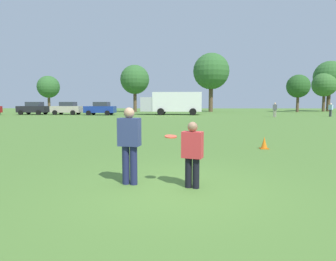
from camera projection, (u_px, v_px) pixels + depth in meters
The scene contains 17 objects.
ground_plane at pixel (172, 188), 6.39m from camera, with size 151.42×151.42×0.00m, color #517A33.
player_thrower at pixel (129, 141), 6.62m from camera, with size 0.52×0.36×1.74m.
player_defender at pixel (192, 151), 6.37m from camera, with size 0.49×0.38×1.44m.
frisbee at pixel (171, 136), 6.52m from camera, with size 0.27×0.27×0.07m.
traffic_cone at pixel (264, 143), 11.74m from camera, with size 0.32×0.32×0.48m.
parked_car_mid_left at pixel (33, 108), 42.38m from camera, with size 4.31×2.42×1.82m.
parked_car_center at pixel (67, 108), 42.14m from camera, with size 4.31×2.42×1.82m.
parked_car_mid_right at pixel (100, 108), 41.00m from camera, with size 4.31×2.42×1.82m.
box_truck at pixel (173, 102), 41.82m from camera, with size 8.63×3.35×3.18m.
bystander_sideline_watcher at pixel (275, 109), 35.60m from camera, with size 0.55×0.44×1.74m.
bystander_far_jogger at pixel (331, 109), 36.76m from camera, with size 0.47×0.54×1.69m.
tree_west_maple at pixel (48, 87), 54.96m from camera, with size 4.08×4.08×6.64m.
tree_center_elm at pixel (135, 80), 52.19m from camera, with size 5.11×5.11×8.30m.
tree_east_birch at pixel (211, 71), 53.62m from camera, with size 6.54×6.54×10.62m.
tree_east_oak at pixel (298, 86), 52.38m from camera, with size 4.08×4.08×6.63m.
tree_far_east_pine at pixel (325, 85), 54.96m from camera, with size 4.49×4.49×7.30m.
tree_far_west_pine at pixel (330, 77), 55.90m from camera, with size 5.85×5.85×9.51m.
Camera 1 is at (0.07, -6.24, 1.87)m, focal length 31.62 mm.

